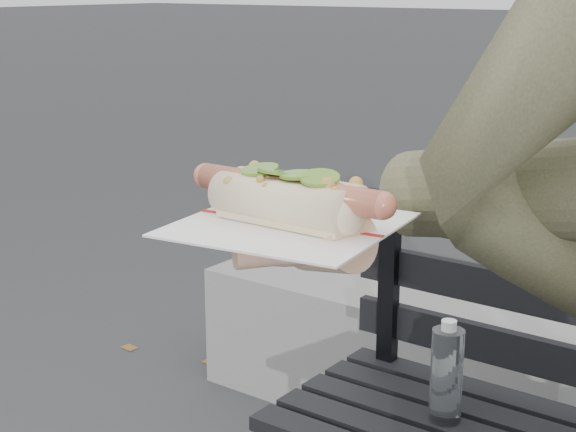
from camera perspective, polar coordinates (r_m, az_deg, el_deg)
name	(u,v)px	position (r m, az deg, el deg)	size (l,w,h in m)	color
concrete_block	(391,349)	(2.82, 6.68, -8.55)	(1.20, 0.40, 0.40)	slate
held_hotdog	(533,197)	(0.78, 15.55, 1.20)	(0.64, 0.32, 0.20)	#42422C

